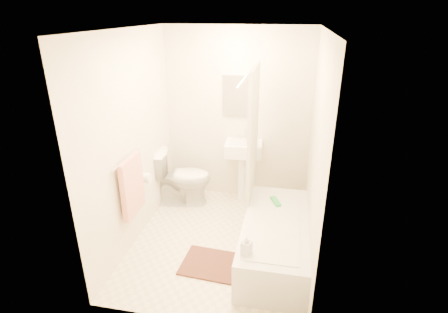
% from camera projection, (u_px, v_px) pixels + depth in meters
% --- Properties ---
extents(floor, '(2.40, 2.40, 0.00)m').
position_uv_depth(floor, '(220.00, 241.00, 4.20)').
color(floor, beige).
rests_on(floor, ground).
extents(ceiling, '(2.40, 2.40, 0.00)m').
position_uv_depth(ceiling, '(219.00, 29.00, 3.27)').
color(ceiling, white).
rests_on(ceiling, ground).
extents(wall_back, '(2.00, 0.02, 2.40)m').
position_uv_depth(wall_back, '(237.00, 117.00, 4.82)').
color(wall_back, beige).
rests_on(wall_back, ground).
extents(wall_left, '(0.02, 2.40, 2.40)m').
position_uv_depth(wall_left, '(132.00, 142.00, 3.91)').
color(wall_left, beige).
rests_on(wall_left, ground).
extents(wall_right, '(0.02, 2.40, 2.40)m').
position_uv_depth(wall_right, '(315.00, 155.00, 3.55)').
color(wall_right, beige).
rests_on(wall_right, ground).
extents(mirror, '(0.40, 0.03, 0.55)m').
position_uv_depth(mirror, '(237.00, 96.00, 4.68)').
color(mirror, white).
rests_on(mirror, wall_back).
extents(curtain_rod, '(0.03, 1.70, 0.03)m').
position_uv_depth(curtain_rod, '(251.00, 72.00, 3.46)').
color(curtain_rod, silver).
rests_on(curtain_rod, wall_back).
extents(shower_curtain, '(0.04, 0.80, 1.55)m').
position_uv_depth(shower_curtain, '(253.00, 133.00, 4.12)').
color(shower_curtain, silver).
rests_on(shower_curtain, curtain_rod).
extents(towel_bar, '(0.02, 0.60, 0.02)m').
position_uv_depth(towel_bar, '(127.00, 159.00, 3.71)').
color(towel_bar, silver).
rests_on(towel_bar, wall_left).
extents(towel, '(0.06, 0.45, 0.66)m').
position_uv_depth(towel, '(132.00, 186.00, 3.83)').
color(towel, '#CC7266').
rests_on(towel, towel_bar).
extents(toilet_paper, '(0.11, 0.12, 0.12)m').
position_uv_depth(toilet_paper, '(146.00, 178.00, 4.20)').
color(toilet_paper, white).
rests_on(toilet_paper, wall_left).
extents(toilet, '(0.87, 0.58, 0.79)m').
position_uv_depth(toilet, '(182.00, 178.00, 4.89)').
color(toilet, white).
rests_on(toilet, floor).
extents(sink, '(0.52, 0.43, 0.98)m').
position_uv_depth(sink, '(243.00, 169.00, 4.94)').
color(sink, white).
rests_on(sink, floor).
extents(bathtub, '(0.70, 1.59, 0.45)m').
position_uv_depth(bathtub, '(275.00, 239.00, 3.86)').
color(bathtub, silver).
rests_on(bathtub, floor).
extents(bath_mat, '(0.69, 0.54, 0.02)m').
position_uv_depth(bath_mat, '(213.00, 264.00, 3.80)').
color(bath_mat, '#52271E').
rests_on(bath_mat, floor).
extents(soap_bottle, '(0.11, 0.11, 0.19)m').
position_uv_depth(soap_bottle, '(247.00, 246.00, 3.24)').
color(soap_bottle, white).
rests_on(soap_bottle, bathtub).
extents(scrub_brush, '(0.14, 0.22, 0.04)m').
position_uv_depth(scrub_brush, '(276.00, 202.00, 4.13)').
color(scrub_brush, green).
rests_on(scrub_brush, bathtub).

